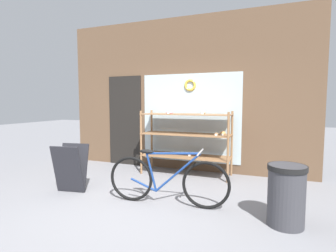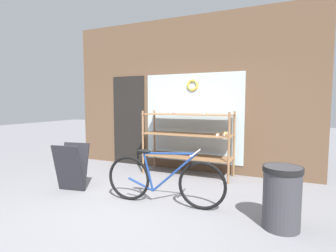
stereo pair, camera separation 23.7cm
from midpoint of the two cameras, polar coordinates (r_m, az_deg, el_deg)
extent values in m
plane|color=gray|center=(3.86, -10.62, -17.52)|extent=(30.00, 30.00, 0.00)
cube|color=brown|center=(5.78, 1.91, 6.84)|extent=(5.51, 0.08, 3.31)
cube|color=silver|center=(5.68, 3.65, 1.76)|extent=(2.17, 0.02, 1.90)
cube|color=black|center=(6.34, -10.37, 1.13)|extent=(0.84, 0.03, 2.10)
torus|color=gold|center=(5.66, 3.63, 8.84)|extent=(0.26, 0.06, 0.26)
cylinder|color=#8E6642|center=(5.47, -7.12, -3.59)|extent=(0.04, 0.04, 1.31)
cylinder|color=#8E6642|center=(4.90, 11.58, -4.66)|extent=(0.04, 0.04, 1.31)
cylinder|color=#8E6642|center=(5.94, -4.72, -2.88)|extent=(0.04, 0.04, 1.31)
cylinder|color=#8E6642|center=(5.42, 12.50, -3.75)|extent=(0.04, 0.04, 1.31)
cube|color=#8E6642|center=(5.41, 2.63, -6.55)|extent=(1.82, 0.57, 0.02)
cube|color=#8E6642|center=(5.34, 2.65, -1.77)|extent=(1.82, 0.57, 0.02)
cube|color=#8E6642|center=(5.31, 2.66, 2.56)|extent=(1.82, 0.57, 0.02)
ellipsoid|color=#AD7F4C|center=(5.41, 3.60, -6.06)|extent=(0.11, 0.09, 0.07)
cube|color=white|center=(5.36, 3.41, -6.38)|extent=(0.05, 0.00, 0.04)
torus|color=pink|center=(5.48, -0.88, 2.92)|extent=(0.15, 0.15, 0.04)
cube|color=white|center=(5.40, -1.21, 2.90)|extent=(0.05, 0.00, 0.04)
ellipsoid|color=beige|center=(5.28, 6.41, 3.02)|extent=(0.10, 0.09, 0.07)
cube|color=white|center=(5.22, 6.24, 2.79)|extent=(0.05, 0.00, 0.04)
ellipsoid|color=tan|center=(5.17, 10.56, -1.56)|extent=(0.11, 0.09, 0.08)
cube|color=white|center=(5.11, 10.43, -1.85)|extent=(0.05, 0.00, 0.04)
ellipsoid|color=brown|center=(5.11, 9.21, -1.72)|extent=(0.08, 0.07, 0.06)
cube|color=white|center=(5.07, 9.10, -1.89)|extent=(0.05, 0.00, 0.04)
torus|color=black|center=(4.07, -9.71, -11.24)|extent=(0.68, 0.10, 0.68)
torus|color=black|center=(3.74, 6.43, -12.68)|extent=(0.68, 0.10, 0.68)
cylinder|color=navy|center=(3.78, 0.25, -10.17)|extent=(0.67, 0.09, 0.62)
cylinder|color=navy|center=(3.74, -0.79, -6.01)|extent=(0.79, 0.10, 0.07)
cylinder|color=navy|center=(3.91, -5.40, -9.99)|extent=(0.17, 0.05, 0.56)
cylinder|color=navy|center=(4.01, -7.10, -12.58)|extent=(0.41, 0.07, 0.18)
ellipsoid|color=black|center=(3.87, -6.41, -5.52)|extent=(0.23, 0.11, 0.06)
cylinder|color=#B2B2B7|center=(3.64, 5.18, -5.70)|extent=(0.06, 0.46, 0.02)
cube|color=#232328|center=(4.63, -22.43, -8.77)|extent=(0.51, 0.28, 0.78)
cube|color=#232328|center=(4.78, -21.21, -8.32)|extent=(0.51, 0.28, 0.78)
cylinder|color=#38383D|center=(3.48, 22.53, -13.83)|extent=(0.42, 0.42, 0.74)
cylinder|color=black|center=(3.39, 22.73, -8.37)|extent=(0.45, 0.45, 0.06)
camera|label=1|loc=(0.12, -91.45, -0.13)|focal=28.00mm
camera|label=2|loc=(0.12, 88.55, 0.13)|focal=28.00mm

